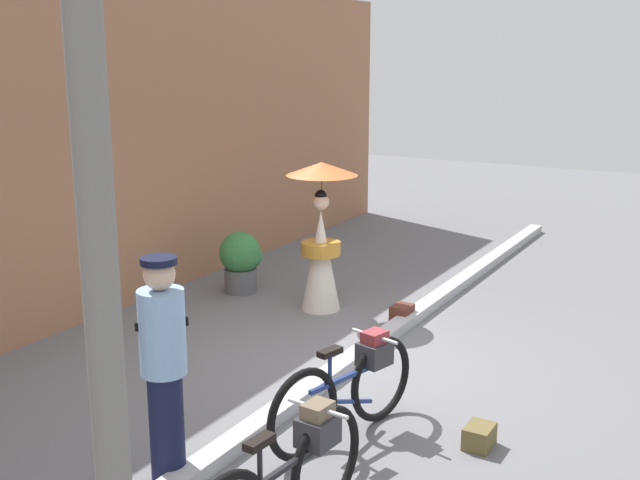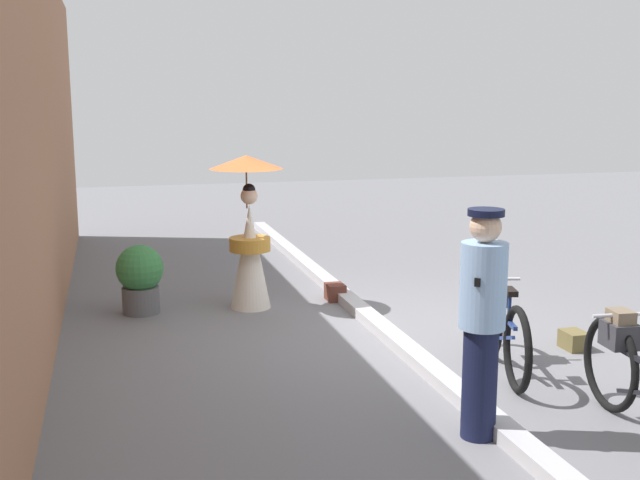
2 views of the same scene
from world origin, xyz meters
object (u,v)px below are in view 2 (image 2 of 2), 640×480
potted_plant_by_door (141,276)px  person_officer (482,318)px  backpack_on_pavement (574,340)px  backpack_spare (336,292)px  bicycle_far_side (502,325)px  person_with_parasol (249,229)px

potted_plant_by_door → person_officer: bearing=-151.3°
person_officer → backpack_on_pavement: person_officer is taller
potted_plant_by_door → backpack_spare: size_ratio=2.94×
person_officer → potted_plant_by_door: size_ratio=2.12×
potted_plant_by_door → backpack_spare: (-0.06, -2.36, -0.33)m
potted_plant_by_door → bicycle_far_side: bearing=-132.5°
potted_plant_by_door → backpack_on_pavement: potted_plant_by_door is taller
person_officer → potted_plant_by_door: 4.76m
person_officer → backpack_on_pavement: 2.62m
person_with_parasol → backpack_on_pavement: bearing=-130.1°
backpack_spare → potted_plant_by_door: bearing=88.5°
person_with_parasol → backpack_spare: person_with_parasol is taller
person_officer → backpack_on_pavement: (1.63, -1.88, -0.83)m
person_with_parasol → backpack_spare: bearing=-87.9°
person_officer → backpack_spare: bearing=-1.2°
person_officer → person_with_parasol: (4.05, 1.00, 0.03)m
person_officer → potted_plant_by_door: bearing=28.7°
person_officer → backpack_on_pavement: bearing=-49.0°
person_officer → person_with_parasol: person_with_parasol is taller
backpack_on_pavement → potted_plant_by_door: bearing=58.7°
person_with_parasol → backpack_spare: size_ratio=6.63×
bicycle_far_side → person_with_parasol: size_ratio=0.91×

